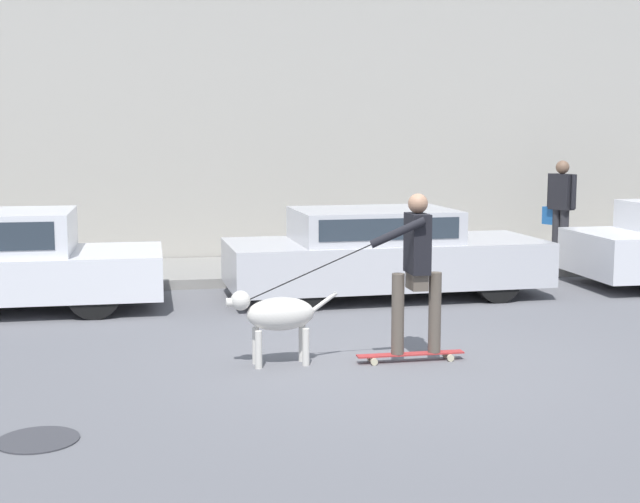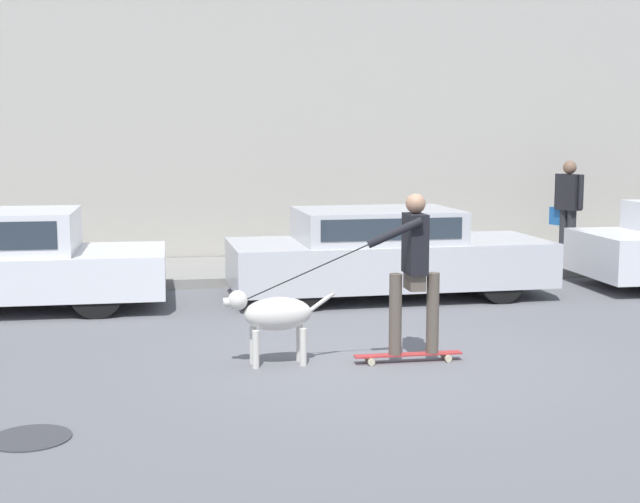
% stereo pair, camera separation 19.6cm
% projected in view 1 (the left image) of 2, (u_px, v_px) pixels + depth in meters
% --- Properties ---
extents(ground_plane, '(36.00, 36.00, 0.00)m').
position_uv_depth(ground_plane, '(388.00, 361.00, 8.97)').
color(ground_plane, slate).
extents(back_wall, '(32.00, 0.30, 4.80)m').
position_uv_depth(back_wall, '(281.00, 126.00, 15.56)').
color(back_wall, '#ADA89E').
rests_on(back_wall, ground_plane).
extents(sidewalk_curb, '(30.00, 2.37, 0.15)m').
position_uv_depth(sidewalk_curb, '(294.00, 269.00, 14.55)').
color(sidewalk_curb, gray).
rests_on(sidewalk_curb, ground_plane).
extents(parked_car_1, '(4.45, 1.85, 1.24)m').
position_uv_depth(parked_car_1, '(382.00, 254.00, 12.43)').
color(parked_car_1, black).
rests_on(parked_car_1, ground_plane).
extents(dog, '(1.12, 0.36, 0.76)m').
position_uv_depth(dog, '(277.00, 315.00, 8.77)').
color(dog, beige).
rests_on(dog, ground_plane).
extents(skateboarder, '(2.25, 0.53, 1.69)m').
position_uv_depth(skateboarder, '(416.00, 266.00, 8.85)').
color(skateboarder, beige).
rests_on(skateboarder, ground_plane).
extents(pedestrian_with_bag, '(0.38, 0.64, 1.67)m').
position_uv_depth(pedestrian_with_bag, '(560.00, 204.00, 15.22)').
color(pedestrian_with_bag, '#28282D').
rests_on(pedestrian_with_bag, sidewalk_curb).
extents(manhole_cover, '(0.61, 0.61, 0.01)m').
position_uv_depth(manhole_cover, '(38.00, 440.00, 6.66)').
color(manhole_cover, '#38383D').
rests_on(manhole_cover, ground_plane).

